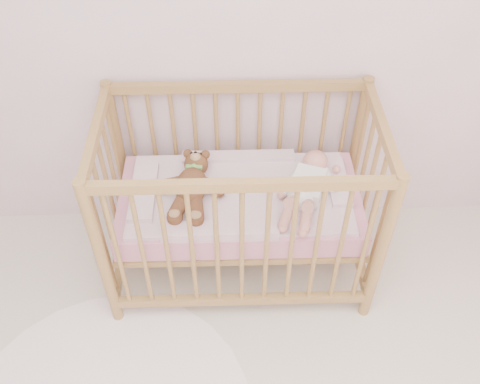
{
  "coord_description": "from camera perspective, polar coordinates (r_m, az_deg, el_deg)",
  "views": [
    {
      "loc": [
        0.11,
        -0.29,
        2.47
      ],
      "look_at": [
        0.16,
        1.55,
        0.62
      ],
      "focal_mm": 40.0,
      "sensor_mm": 36.0,
      "label": 1
    }
  ],
  "objects": [
    {
      "name": "wall_back",
      "position": [
        2.55,
        -4.04,
        18.99
      ],
      "size": [
        4.0,
        0.02,
        2.7
      ],
      "primitive_type": "cube",
      "color": "silver",
      "rests_on": "floor"
    },
    {
      "name": "teddy_bear",
      "position": [
        2.62,
        -5.24,
        0.75
      ],
      "size": [
        0.4,
        0.53,
        0.14
      ],
      "primitive_type": null,
      "rotation": [
        0.0,
        0.0,
        -0.11
      ],
      "color": "brown",
      "rests_on": "blanket"
    },
    {
      "name": "blanket",
      "position": [
        2.69,
        -0.03,
        -0.15
      ],
      "size": [
        1.1,
        0.58,
        0.06
      ],
      "primitive_type": null,
      "color": "pink",
      "rests_on": "mattress"
    },
    {
      "name": "crib",
      "position": [
        2.73,
        -0.03,
        -1.03
      ],
      "size": [
        1.36,
        0.76,
        1.0
      ],
      "primitive_type": null,
      "color": "#B0894A",
      "rests_on": "floor"
    },
    {
      "name": "mattress",
      "position": [
        2.74,
        -0.03,
        -1.25
      ],
      "size": [
        1.22,
        0.62,
        0.13
      ],
      "primitive_type": "cube",
      "color": "pink",
      "rests_on": "crib"
    },
    {
      "name": "baby",
      "position": [
        2.65,
        7.21,
        0.83
      ],
      "size": [
        0.46,
        0.64,
        0.14
      ],
      "primitive_type": null,
      "rotation": [
        0.0,
        0.0,
        -0.35
      ],
      "color": "white",
      "rests_on": "blanket"
    }
  ]
}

